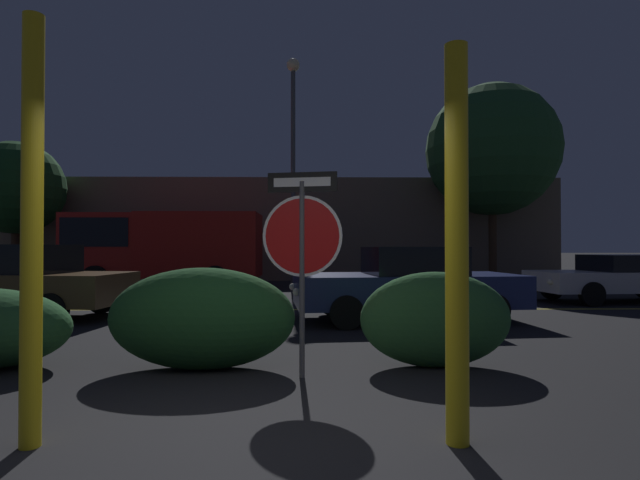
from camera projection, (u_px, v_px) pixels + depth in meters
name	position (u px, v px, depth m)	size (l,w,h in m)	color
ground_plane	(241.00, 454.00, 3.44)	(260.00, 260.00, 0.00)	black
road_center_stripe	(291.00, 310.00, 11.46)	(35.86, 0.12, 0.01)	gold
stop_sign	(302.00, 236.00, 5.51)	(0.89, 0.18, 2.26)	#4C4C51
yellow_pole_left	(32.00, 229.00, 3.59)	(0.15, 0.15, 3.12)	yellow
yellow_pole_right	(457.00, 243.00, 3.65)	(0.17, 0.17, 2.93)	yellow
hedge_bush_2	(202.00, 318.00, 5.86)	(2.18, 0.97, 1.19)	#1E4C23
hedge_bush_3	(435.00, 319.00, 5.97)	(1.81, 0.73, 1.14)	#285B2D
passing_car_1	(15.00, 282.00, 10.09)	(4.70, 2.29, 1.49)	brown
passing_car_2	(407.00, 284.00, 9.77)	(4.54, 2.37, 1.44)	navy
passing_car_3	(622.00, 278.00, 13.07)	(4.70, 2.21, 1.24)	silver
delivery_truck	(160.00, 244.00, 17.56)	(6.56, 2.62, 2.63)	maroon
street_lamp	(293.00, 141.00, 17.57)	(0.46, 0.46, 8.12)	#4C4C51
tree_0	(492.00, 150.00, 20.57)	(5.41, 5.41, 8.17)	#422D1E
tree_1	(16.00, 188.00, 19.79)	(3.68, 3.68, 5.64)	#422D1E
building_backdrop	(283.00, 230.00, 23.36)	(24.47, 3.69, 4.48)	#6B5B4C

